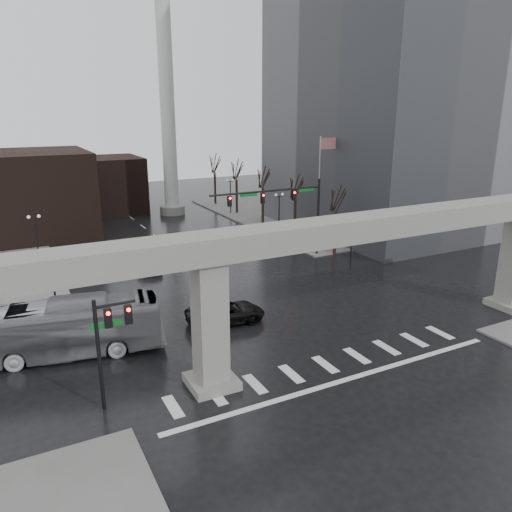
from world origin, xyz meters
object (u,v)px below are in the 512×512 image
at_px(pickup_truck, 226,312).
at_px(city_bus, 59,329).
at_px(signal_mast_arm, 287,203).
at_px(far_car, 146,264).

height_order(pickup_truck, city_bus, city_bus).
relative_size(signal_mast_arm, city_bus, 0.95).
xyz_separation_m(city_bus, far_car, (9.34, 14.02, -1.10)).
xyz_separation_m(signal_mast_arm, far_car, (-13.66, 2.83, -5.15)).
distance_m(city_bus, far_car, 16.88).
distance_m(pickup_truck, far_car, 14.37).
relative_size(pickup_truck, far_car, 1.42).
bearing_deg(signal_mast_arm, far_car, 168.30).
bearing_deg(pickup_truck, signal_mast_arm, -40.88).
xyz_separation_m(signal_mast_arm, pickup_truck, (-11.83, -11.42, -5.04)).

